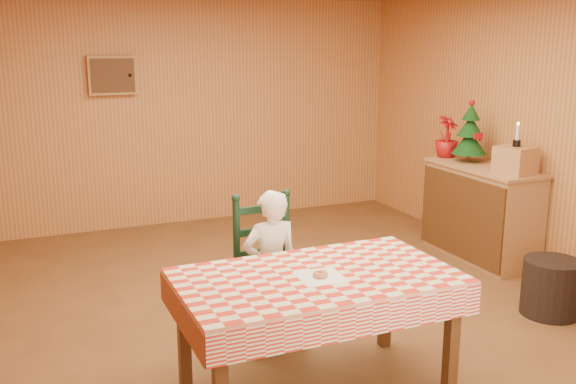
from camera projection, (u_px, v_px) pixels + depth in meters
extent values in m
plane|color=brown|center=(298.00, 313.00, 5.10)|extent=(6.00, 6.00, 0.00)
cube|color=#C98648|center=(193.00, 112.00, 7.48)|extent=(5.00, 0.10, 2.60)
cube|color=#C98648|center=(551.00, 134.00, 5.77)|extent=(0.10, 6.00, 2.60)
cube|color=tan|center=(112.00, 75.00, 6.98)|extent=(0.52, 0.08, 0.42)
cube|color=#523015|center=(113.00, 75.00, 6.94)|extent=(0.46, 0.02, 0.36)
sphere|color=black|center=(130.00, 75.00, 6.99)|extent=(0.04, 0.04, 0.04)
cube|color=#523015|center=(317.00, 282.00, 3.79)|extent=(1.60, 0.90, 0.06)
cube|color=#523015|center=(451.00, 345.00, 3.83)|extent=(0.07, 0.07, 0.69)
cube|color=#523015|center=(184.00, 336.00, 3.93)|extent=(0.07, 0.07, 0.69)
cube|color=#523015|center=(385.00, 300.00, 4.49)|extent=(0.07, 0.07, 0.69)
cube|color=red|center=(317.00, 276.00, 3.78)|extent=(1.64, 0.94, 0.02)
cube|color=red|center=(355.00, 323.00, 3.39)|extent=(1.64, 0.02, 0.18)
cube|color=red|center=(285.00, 267.00, 4.23)|extent=(1.64, 0.02, 0.18)
cube|color=#305C2A|center=(181.00, 314.00, 3.49)|extent=(0.02, 0.94, 0.18)
cube|color=#305C2A|center=(431.00, 272.00, 4.13)|extent=(0.02, 0.94, 0.18)
cube|color=black|center=(271.00, 286.00, 4.51)|extent=(0.44, 0.40, 0.04)
cylinder|color=black|center=(254.00, 330.00, 4.34)|extent=(0.04, 0.04, 0.41)
cylinder|color=black|center=(305.00, 321.00, 4.49)|extent=(0.04, 0.04, 0.41)
cylinder|color=black|center=(238.00, 311.00, 4.64)|extent=(0.04, 0.04, 0.41)
cylinder|color=black|center=(286.00, 303.00, 4.79)|extent=(0.04, 0.04, 0.41)
cylinder|color=black|center=(237.00, 239.00, 4.52)|extent=(0.05, 0.05, 0.60)
sphere|color=black|center=(236.00, 198.00, 4.45)|extent=(0.06, 0.06, 0.06)
cylinder|color=black|center=(286.00, 233.00, 4.66)|extent=(0.05, 0.05, 0.60)
sphere|color=black|center=(286.00, 193.00, 4.60)|extent=(0.06, 0.06, 0.06)
cube|color=black|center=(262.00, 252.00, 4.62)|extent=(0.38, 0.03, 0.05)
cube|color=black|center=(262.00, 231.00, 4.58)|extent=(0.38, 0.03, 0.05)
cube|color=black|center=(261.00, 209.00, 4.55)|extent=(0.38, 0.03, 0.05)
imported|color=white|center=(271.00, 268.00, 4.48)|extent=(0.41, 0.27, 1.12)
cube|color=white|center=(320.00, 277.00, 3.74)|extent=(0.28, 0.28, 0.00)
torus|color=#C48246|center=(320.00, 274.00, 3.73)|extent=(0.11, 0.11, 0.03)
cube|color=tan|center=(481.00, 214.00, 6.34)|extent=(0.50, 1.20, 0.90)
cube|color=tan|center=(485.00, 167.00, 6.23)|extent=(0.54, 1.24, 0.03)
cube|color=#523015|center=(460.00, 216.00, 6.24)|extent=(0.02, 1.20, 0.80)
cube|color=tan|center=(515.00, 160.00, 5.84)|extent=(0.36, 0.36, 0.25)
cylinder|color=#523015|center=(468.00, 158.00, 6.44)|extent=(0.04, 0.04, 0.08)
cone|color=black|center=(469.00, 142.00, 6.41)|extent=(0.34, 0.34, 0.24)
cone|color=black|center=(470.00, 126.00, 6.37)|extent=(0.26, 0.26, 0.20)
cone|color=black|center=(471.00, 112.00, 6.34)|extent=(0.18, 0.18, 0.16)
sphere|color=#9C0E10|center=(472.00, 103.00, 6.32)|extent=(0.06, 0.06, 0.06)
cube|color=#9C0E10|center=(478.00, 136.00, 6.25)|extent=(0.10, 0.02, 0.06)
sphere|color=#9C0E10|center=(480.00, 139.00, 6.38)|extent=(0.04, 0.04, 0.04)
sphere|color=#9C0E10|center=(461.00, 132.00, 6.40)|extent=(0.04, 0.04, 0.04)
sphere|color=#9C0E10|center=(468.00, 121.00, 6.46)|extent=(0.04, 0.04, 0.04)
imported|color=#9C0E10|center=(447.00, 137.00, 6.65)|extent=(0.30, 0.30, 0.43)
cylinder|color=black|center=(517.00, 143.00, 5.81)|extent=(0.07, 0.07, 0.06)
cylinder|color=white|center=(518.00, 132.00, 5.78)|extent=(0.03, 0.03, 0.14)
sphere|color=orange|center=(518.00, 123.00, 5.76)|extent=(0.02, 0.02, 0.02)
cylinder|color=black|center=(551.00, 287.00, 5.04)|extent=(0.58, 0.58, 0.45)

